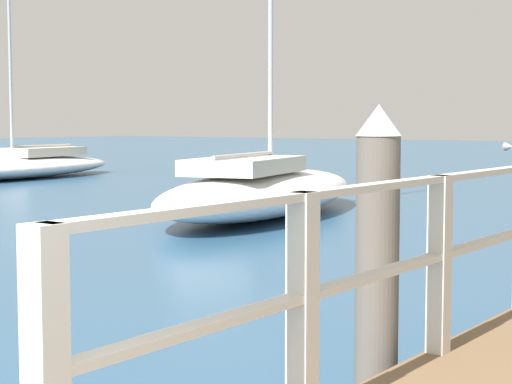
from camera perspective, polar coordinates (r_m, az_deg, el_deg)
dock_piling_near at (r=5.57m, az=8.06°, el=-4.48°), size 0.29×0.29×2.00m
boat_0 at (r=17.25m, az=0.41°, el=0.11°), size 4.54×8.36×9.59m
boat_1 at (r=29.81m, az=-15.22°, el=1.71°), size 4.05×8.85×10.12m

